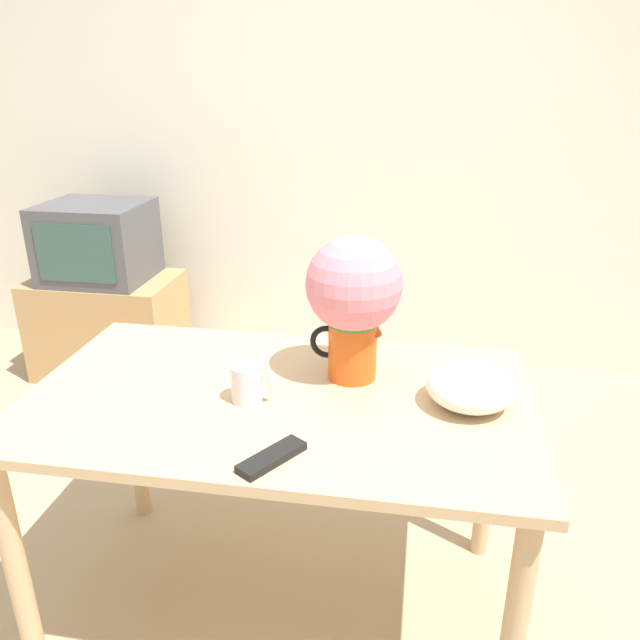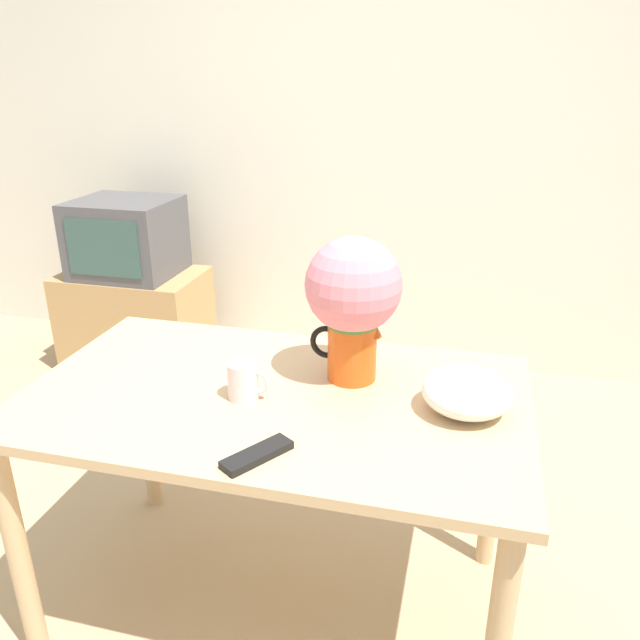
% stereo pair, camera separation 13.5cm
% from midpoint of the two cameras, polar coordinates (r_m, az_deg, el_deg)
% --- Properties ---
extents(ground_plane, '(12.00, 12.00, 0.00)m').
position_cam_midpoint_polar(ground_plane, '(2.30, -3.66, -23.87)').
color(ground_plane, tan).
extents(wall_back, '(8.00, 0.05, 2.60)m').
position_cam_midpoint_polar(wall_back, '(3.57, 6.00, 16.30)').
color(wall_back, silver).
rests_on(wall_back, ground_plane).
extents(table, '(1.43, 0.85, 0.79)m').
position_cam_midpoint_polar(table, '(1.85, -1.98, -9.57)').
color(table, tan).
rests_on(table, ground_plane).
extents(flower_vase, '(0.28, 0.28, 0.43)m').
position_cam_midpoint_polar(flower_vase, '(1.78, 5.22, 2.06)').
color(flower_vase, '#E05619').
rests_on(flower_vase, table).
extents(coffee_mug, '(0.13, 0.09, 0.11)m').
position_cam_midpoint_polar(coffee_mug, '(1.75, -4.90, -5.56)').
color(coffee_mug, silver).
rests_on(coffee_mug, table).
extents(white_bowl, '(0.24, 0.24, 0.12)m').
position_cam_midpoint_polar(white_bowl, '(1.74, 15.50, -6.38)').
color(white_bowl, white).
rests_on(white_bowl, table).
extents(remote_control, '(0.15, 0.18, 0.02)m').
position_cam_midpoint_polar(remote_control, '(1.51, -3.18, -12.26)').
color(remote_control, black).
rests_on(remote_control, table).
extents(tv_stand, '(0.79, 0.49, 0.57)m').
position_cam_midpoint_polar(tv_stand, '(3.79, -15.46, 0.05)').
color(tv_stand, tan).
rests_on(tv_stand, ground_plane).
extents(tv_set, '(0.54, 0.48, 0.42)m').
position_cam_midpoint_polar(tv_set, '(3.64, -16.26, 7.25)').
color(tv_set, '#4C4C51').
rests_on(tv_set, tv_stand).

